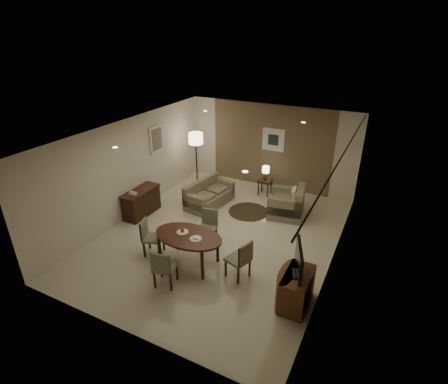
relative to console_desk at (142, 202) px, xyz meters
The scene contains 31 objects.
room_shell 2.70m from the console_desk, ahead, with size 5.50×7.00×2.70m.
taupe_accent 4.39m from the console_desk, 54.45° to the left, with size 3.96×0.03×2.70m, color brown.
curtain_wall 5.26m from the console_desk, ahead, with size 0.08×6.70×2.58m, color beige, non-canonical shape.
curtain_rod 5.64m from the console_desk, ahead, with size 0.03×0.03×6.80m, color black.
art_back_frame 4.49m from the console_desk, 53.18° to the left, with size 0.72×0.03×0.72m, color silver.
art_back_canvas 4.48m from the console_desk, 53.06° to the left, with size 0.34×0.01×0.34m, color #192E23.
art_left_frame 1.92m from the console_desk, 100.85° to the left, with size 0.03×0.60×0.80m, color silver.
art_left_canvas 1.91m from the console_desk, 100.16° to the left, with size 0.01×0.46×0.64m, color gray.
downlight_nl 3.12m from the console_desk, 58.80° to the right, with size 0.10×0.10×0.01m, color white.
downlight_nr 4.87m from the console_desk, 24.83° to the right, with size 0.10×0.10×0.01m, color white.
downlight_fl 3.12m from the console_desk, 58.80° to the left, with size 0.10×0.10×0.01m, color white.
downlight_fr 4.87m from the console_desk, 24.83° to the left, with size 0.10×0.10×0.01m, color white.
console_desk is the anchor object (origin of this frame).
telephone 0.52m from the console_desk, 90.00° to the right, with size 0.20×0.14×0.09m, color white, non-canonical shape.
tv_cabinet 5.11m from the console_desk, 17.05° to the right, with size 0.48×0.90×0.70m, color brown, non-canonical shape.
flat_tv 5.14m from the console_desk, 17.12° to the right, with size 0.06×0.88×0.60m, color black, non-canonical shape.
dining_table 2.74m from the console_desk, 29.11° to the right, with size 1.57×0.98×0.74m, color #482117, non-canonical shape.
chair_near 3.17m from the console_desk, 42.58° to the right, with size 0.42×0.42×0.87m, color gray, non-canonical shape.
chair_far 2.42m from the console_desk, 11.44° to the right, with size 0.42×0.42×0.87m, color gray, non-canonical shape.
chair_left 2.01m from the console_desk, 43.52° to the right, with size 0.43×0.43×0.88m, color gray, non-canonical shape.
chair_right 3.76m from the console_desk, 19.42° to the right, with size 0.44×0.44×0.90m, color gray, non-canonical shape.
plate_a 2.58m from the console_desk, 30.10° to the right, with size 0.26×0.26×0.02m, color white.
plate_b 2.98m from the console_desk, 27.88° to the right, with size 0.26×0.26×0.02m, color white.
fruit_apple 2.59m from the console_desk, 30.10° to the right, with size 0.09×0.09×0.09m, color #AE2A13.
napkin 2.98m from the console_desk, 27.88° to the right, with size 0.12×0.08×0.03m, color white.
round_rug 3.04m from the console_desk, 29.36° to the left, with size 1.14×1.14×0.01m, color #39301F.
sofa 1.97m from the console_desk, 44.05° to the left, with size 0.78×1.55×0.73m, color gray, non-canonical shape.
armchair 4.05m from the console_desk, 26.15° to the left, with size 0.98×0.93×0.87m, color gray, non-canonical shape.
side_table 3.83m from the console_desk, 46.57° to the left, with size 0.39×0.39×0.49m, color black, non-canonical shape.
table_lamp 3.85m from the console_desk, 46.57° to the left, with size 0.22×0.22×0.50m, color #FFEAC1, non-canonical shape.
floor_lamp 2.48m from the console_desk, 80.88° to the left, with size 0.46×0.46×1.81m, color #FFE5B7, non-canonical shape.
Camera 1 is at (3.49, -6.72, 4.87)m, focal length 28.00 mm.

